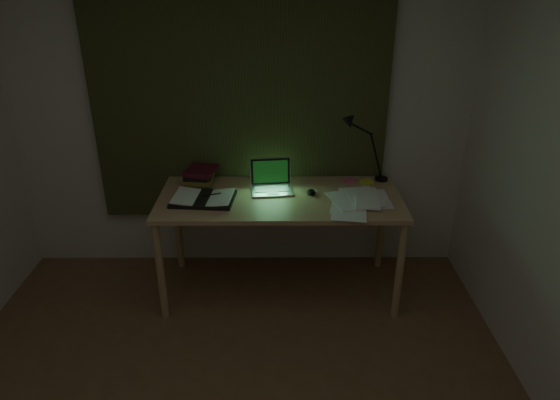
# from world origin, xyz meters

# --- Properties ---
(wall_back) EXTENTS (3.50, 0.00, 2.50)m
(wall_back) POSITION_xyz_m (0.00, 2.00, 1.25)
(wall_back) COLOR silver
(wall_back) RESTS_ON ground
(curtain) EXTENTS (2.20, 0.06, 2.00)m
(curtain) POSITION_xyz_m (0.00, 1.96, 1.45)
(curtain) COLOR #2B2D16
(curtain) RESTS_ON wall_back
(desk) EXTENTS (1.73, 0.76, 0.79)m
(desk) POSITION_xyz_m (0.30, 1.54, 0.40)
(desk) COLOR tan
(desk) RESTS_ON floor
(laptop) EXTENTS (0.33, 0.37, 0.22)m
(laptop) POSITION_xyz_m (0.24, 1.63, 0.90)
(laptop) COLOR silver
(laptop) RESTS_ON desk
(open_textbook) EXTENTS (0.45, 0.34, 0.04)m
(open_textbook) POSITION_xyz_m (-0.24, 1.48, 0.81)
(open_textbook) COLOR white
(open_textbook) RESTS_ON desk
(book_stack) EXTENTS (0.22, 0.26, 0.13)m
(book_stack) POSITION_xyz_m (-0.30, 1.78, 0.85)
(book_stack) COLOR white
(book_stack) RESTS_ON desk
(loose_papers) EXTENTS (0.42, 0.44, 0.02)m
(loose_papers) POSITION_xyz_m (0.85, 1.43, 0.80)
(loose_papers) COLOR white
(loose_papers) RESTS_ON desk
(mouse) EXTENTS (0.07, 0.10, 0.04)m
(mouse) POSITION_xyz_m (0.52, 1.57, 0.81)
(mouse) COLOR black
(mouse) RESTS_ON desk
(sticky_yellow) EXTENTS (0.11, 0.11, 0.02)m
(sticky_yellow) POSITION_xyz_m (0.96, 1.79, 0.80)
(sticky_yellow) COLOR yellow
(sticky_yellow) RESTS_ON desk
(sticky_pink) EXTENTS (0.09, 0.09, 0.02)m
(sticky_pink) POSITION_xyz_m (0.83, 1.82, 0.80)
(sticky_pink) COLOR #E85A8C
(sticky_pink) RESTS_ON desk
(desk_lamp) EXTENTS (0.36, 0.28, 0.53)m
(desk_lamp) POSITION_xyz_m (1.08, 1.84, 1.05)
(desk_lamp) COLOR black
(desk_lamp) RESTS_ON desk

